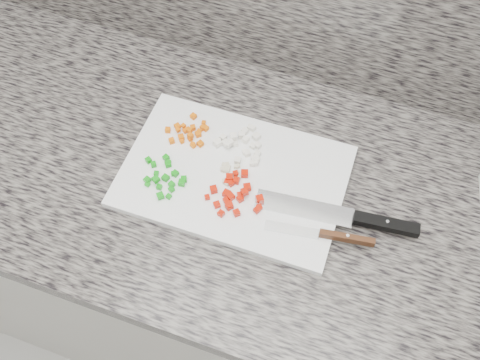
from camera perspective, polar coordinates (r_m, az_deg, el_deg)
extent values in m
cube|color=silver|center=(1.45, 1.28, -10.04)|extent=(3.92, 0.62, 0.86)
cube|color=#67625B|center=(1.05, 1.75, -0.96)|extent=(3.96, 0.64, 0.04)
cube|color=white|center=(1.03, -0.68, 0.42)|extent=(0.43, 0.29, 0.01)
cube|color=#E06104|center=(1.07, -7.30, 4.18)|extent=(0.01, 0.01, 0.01)
cube|color=#E06104|center=(1.06, -4.26, 3.88)|extent=(0.01, 0.01, 0.01)
cube|color=#E06104|center=(1.09, -5.04, 5.58)|extent=(0.01, 0.01, 0.01)
cube|color=#E06104|center=(1.07, -5.41, 5.27)|extent=(0.01, 0.01, 0.01)
cube|color=#E06104|center=(1.07, -6.29, 4.55)|extent=(0.02, 0.02, 0.01)
cube|color=#E06104|center=(1.08, -5.84, 5.28)|extent=(0.01, 0.01, 0.01)
cube|color=#E06104|center=(1.09, -5.57, 5.39)|extent=(0.01, 0.01, 0.01)
cube|color=#E06104|center=(1.08, -6.06, 5.80)|extent=(0.01, 0.01, 0.01)
cube|color=#E06104|center=(1.06, -5.08, 3.82)|extent=(0.01, 0.01, 0.01)
cube|color=#E06104|center=(1.09, -3.90, 6.14)|extent=(0.01, 0.01, 0.01)
cube|color=#E06104|center=(1.08, -4.38, 5.19)|extent=(0.01, 0.01, 0.01)
cube|color=#E06104|center=(1.08, -4.49, 4.90)|extent=(0.02, 0.02, 0.01)
cube|color=#E06104|center=(1.10, -5.00, 6.79)|extent=(0.01, 0.01, 0.01)
cube|color=#E06104|center=(1.07, -5.31, 4.72)|extent=(0.01, 0.01, 0.01)
cube|color=#E06104|center=(1.07, -5.34, 4.41)|extent=(0.01, 0.01, 0.01)
cube|color=#E06104|center=(1.09, -6.70, 5.73)|extent=(0.02, 0.02, 0.01)
cube|color=#E06104|center=(1.08, -6.64, 5.34)|extent=(0.01, 0.01, 0.01)
cube|color=#E06104|center=(1.06, -5.00, 3.67)|extent=(0.01, 0.01, 0.01)
cube|color=#E06104|center=(1.09, -7.70, 5.31)|extent=(0.01, 0.01, 0.01)
cube|color=#E06104|center=(1.09, -3.99, 5.60)|extent=(0.01, 0.01, 0.01)
cube|color=#E06104|center=(1.07, -6.22, 4.13)|extent=(0.01, 0.01, 0.01)
cube|color=#E06104|center=(1.08, -3.69, 5.54)|extent=(0.01, 0.01, 0.01)
cube|color=white|center=(1.07, 0.18, 4.83)|extent=(0.02, 0.02, 0.01)
cube|color=white|center=(1.05, 0.53, 3.00)|extent=(0.01, 0.01, 0.01)
cube|color=white|center=(1.04, 1.62, 2.16)|extent=(0.02, 0.02, 0.01)
cube|color=white|center=(1.08, 1.08, 5.65)|extent=(0.01, 0.01, 0.01)
cube|color=white|center=(1.06, 1.39, 3.66)|extent=(0.01, 0.01, 0.01)
cube|color=white|center=(1.03, 1.63, 1.87)|extent=(0.01, 0.01, 0.01)
cube|color=white|center=(1.06, 1.88, 3.71)|extent=(0.02, 0.02, 0.01)
cube|color=white|center=(1.03, 1.35, 1.77)|extent=(0.01, 0.01, 0.01)
cube|color=white|center=(1.06, -2.35, 4.12)|extent=(0.02, 0.02, 0.01)
cube|color=white|center=(1.07, 1.75, 4.65)|extent=(0.02, 0.02, 0.01)
cube|color=white|center=(1.06, -1.58, 3.99)|extent=(0.02, 0.02, 0.01)
cube|color=white|center=(1.04, 1.68, 2.26)|extent=(0.02, 0.02, 0.01)
cube|color=white|center=(1.06, -0.71, 4.64)|extent=(0.02, 0.02, 0.01)
cube|color=white|center=(1.08, 1.35, 5.53)|extent=(0.01, 0.01, 0.01)
cube|color=white|center=(1.03, -0.26, 2.09)|extent=(0.01, 0.01, 0.01)
cube|color=white|center=(1.05, -1.33, 3.82)|extent=(0.01, 0.01, 0.01)
cube|color=white|center=(1.04, 0.76, 2.85)|extent=(0.02, 0.02, 0.01)
cube|color=white|center=(1.06, 0.60, 4.32)|extent=(0.01, 0.01, 0.01)
cube|color=white|center=(1.08, 0.52, 5.25)|extent=(0.02, 0.02, 0.01)
cube|color=white|center=(1.04, 1.72, 2.33)|extent=(0.01, 0.01, 0.01)
cube|color=white|center=(1.06, -0.48, 3.90)|extent=(0.01, 0.01, 0.01)
cube|color=white|center=(1.04, 1.87, 2.80)|extent=(0.01, 0.01, 0.01)
cube|color=white|center=(1.06, -2.42, 3.97)|extent=(0.02, 0.02, 0.01)
cube|color=white|center=(1.07, -1.82, 4.53)|extent=(0.01, 0.01, 0.01)
cube|color=white|center=(1.05, -1.02, 4.03)|extent=(0.02, 0.02, 0.01)
cube|color=#0D920F|center=(1.03, -7.10, 0.68)|extent=(0.01, 0.01, 0.01)
cube|color=#0D920F|center=(1.03, -6.92, 0.70)|extent=(0.01, 0.01, 0.01)
cube|color=#0D920F|center=(1.05, -9.74, 2.10)|extent=(0.01, 0.01, 0.01)
cube|color=#0D920F|center=(1.01, -8.96, 0.08)|extent=(0.02, 0.02, 0.01)
cube|color=#0D920F|center=(1.00, -7.61, -1.75)|extent=(0.01, 0.01, 0.01)
cube|color=#0D920F|center=(1.01, -6.23, -0.29)|extent=(0.01, 0.01, 0.01)
cube|color=#0D920F|center=(1.02, -6.01, 0.10)|extent=(0.01, 0.01, 0.01)
cube|color=#0D920F|center=(1.01, -7.33, -0.99)|extent=(0.01, 0.01, 0.01)
cube|color=#0D920F|center=(1.02, -9.84, -0.45)|extent=(0.01, 0.01, 0.01)
cube|color=#0D920F|center=(1.02, -7.95, 0.23)|extent=(0.01, 0.01, 0.01)
cube|color=#0D920F|center=(1.02, -7.31, -0.48)|extent=(0.01, 0.01, 0.01)
cube|color=#0D920F|center=(1.04, -7.69, 1.69)|extent=(0.02, 0.02, 0.01)
cube|color=#0D920F|center=(1.00, -8.50, -1.67)|extent=(0.02, 0.02, 0.01)
cube|color=#0D920F|center=(1.04, -9.21, 1.65)|extent=(0.01, 0.01, 0.01)
cube|color=#0D920F|center=(1.05, -7.90, 2.38)|extent=(0.01, 0.01, 0.01)
cube|color=#0D920F|center=(1.04, -7.66, 1.85)|extent=(0.01, 0.01, 0.01)
cube|color=#0D920F|center=(1.03, -8.91, 0.71)|extent=(0.01, 0.01, 0.01)
cube|color=#0D920F|center=(1.03, -9.87, 0.02)|extent=(0.01, 0.01, 0.01)
cube|color=#0D920F|center=(1.02, -8.60, -0.75)|extent=(0.01, 0.01, 0.01)
cube|color=#BD1502|center=(0.98, 1.81, -3.22)|extent=(0.01, 0.01, 0.01)
cube|color=#BD1502|center=(1.01, -0.96, -0.37)|extent=(0.01, 0.01, 0.01)
cube|color=#BD1502|center=(0.98, -1.17, -2.73)|extent=(0.02, 0.02, 0.01)
cube|color=#BD1502|center=(1.00, -1.45, -1.45)|extent=(0.01, 0.01, 0.01)
cube|color=#BD1502|center=(1.00, -0.01, -1.63)|extent=(0.01, 0.01, 0.01)
cube|color=#BD1502|center=(0.99, -1.00, -1.80)|extent=(0.02, 0.02, 0.01)
cube|color=#BD1502|center=(0.99, 0.48, -1.27)|extent=(0.02, 0.02, 0.01)
cube|color=#BD1502|center=(1.01, -1.40, -0.18)|extent=(0.01, 0.01, 0.01)
cube|color=#BD1502|center=(0.98, -1.18, -2.85)|extent=(0.02, 0.02, 0.01)
cube|color=#BD1502|center=(0.99, 0.01, -2.02)|extent=(0.02, 0.02, 0.01)
cube|color=#BD1502|center=(1.00, -2.84, -1.02)|extent=(0.02, 0.02, 0.01)
cube|color=#BD1502|center=(1.01, -1.13, 0.26)|extent=(0.02, 0.02, 0.01)
cube|color=#BD1502|center=(0.98, -2.04, -3.58)|extent=(0.01, 0.01, 0.01)
cube|color=#BD1502|center=(0.98, 2.07, -2.93)|extent=(0.01, 0.01, 0.01)
cube|color=#BD1502|center=(1.02, -0.48, 0.69)|extent=(0.01, 0.01, 0.01)
cube|color=#BD1502|center=(1.00, 0.77, -0.77)|extent=(0.02, 0.02, 0.01)
cube|color=#BD1502|center=(1.01, -0.40, -0.07)|extent=(0.01, 0.01, 0.01)
cube|color=#BD1502|center=(0.99, 2.11, -2.05)|extent=(0.02, 0.02, 0.01)
cube|color=#BD1502|center=(0.99, -1.53, -2.17)|extent=(0.01, 0.01, 0.01)
cube|color=#BD1502|center=(0.98, -0.37, -3.52)|extent=(0.02, 0.02, 0.01)
cube|color=#BD1502|center=(1.02, 0.49, 0.69)|extent=(0.02, 0.02, 0.01)
cube|color=#BD1502|center=(1.00, -3.52, -1.85)|extent=(0.01, 0.01, 0.01)
cube|color=#BD1502|center=(0.99, -2.48, -2.63)|extent=(0.02, 0.02, 0.01)
cube|color=beige|center=(1.02, -0.30, 0.89)|extent=(0.01, 0.01, 0.01)
cube|color=beige|center=(1.03, -0.23, 1.49)|extent=(0.01, 0.01, 0.01)
cube|color=beige|center=(1.03, -0.44, 1.44)|extent=(0.01, 0.01, 0.01)
cube|color=beige|center=(1.03, -1.75, 1.68)|extent=(0.01, 0.01, 0.01)
cube|color=beige|center=(1.03, -1.27, 1.34)|extent=(0.01, 0.01, 0.01)
cube|color=beige|center=(1.02, -0.95, 0.24)|extent=(0.01, 0.01, 0.01)
cube|color=beige|center=(1.02, -1.37, 0.97)|extent=(0.01, 0.01, 0.01)
cube|color=beige|center=(1.02, -1.21, 0.51)|extent=(0.01, 0.01, 0.01)
cube|color=beige|center=(1.03, -1.72, 1.29)|extent=(0.01, 0.01, 0.01)
cube|color=beige|center=(1.03, -1.62, 1.08)|extent=(0.01, 0.01, 0.01)
cube|color=beige|center=(1.03, -1.58, 1.61)|extent=(0.01, 0.01, 0.01)
cube|color=beige|center=(1.02, -0.04, 0.34)|extent=(0.01, 0.01, 0.01)
cube|color=beige|center=(1.03, -1.38, 1.65)|extent=(0.01, 0.01, 0.01)
cube|color=beige|center=(1.03, -1.89, 1.14)|extent=(0.01, 0.01, 0.01)
cube|color=beige|center=(1.01, -1.70, -0.12)|extent=(0.01, 0.01, 0.01)
cube|color=beige|center=(1.01, -1.40, -0.38)|extent=(0.01, 0.01, 0.01)
cube|color=silver|center=(0.99, 6.84, -3.01)|extent=(0.18, 0.06, 0.00)
cube|color=black|center=(1.00, 15.33, -4.55)|extent=(0.12, 0.03, 0.02)
cylinder|color=silver|center=(0.99, 15.45, -4.31)|extent=(0.01, 0.01, 0.00)
cube|color=silver|center=(0.97, 5.54, -5.29)|extent=(0.10, 0.03, 0.00)
cube|color=#4D2513|center=(0.97, 11.33, -6.08)|extent=(0.10, 0.02, 0.02)
cylinder|color=silver|center=(0.96, 11.42, -5.85)|extent=(0.01, 0.01, 0.00)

